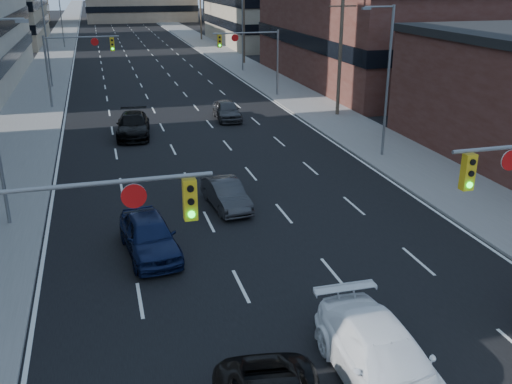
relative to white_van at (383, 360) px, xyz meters
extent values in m
cube|color=black|center=(-0.60, 124.21, -0.83)|extent=(18.00, 300.00, 0.02)
cube|color=slate|center=(-12.10, 124.21, -0.76)|extent=(5.00, 300.00, 0.15)
cube|color=slate|center=(10.90, 124.21, -0.76)|extent=(5.00, 300.00, 0.15)
cube|color=#472119|center=(23.40, 44.21, 3.66)|extent=(20.00, 30.00, 9.00)
cylinder|color=slate|center=(-7.35, 2.21, 4.96)|extent=(6.50, 0.12, 0.12)
cube|color=gold|center=(-4.70, 2.21, 4.31)|extent=(0.35, 0.28, 1.10)
cylinder|color=black|center=(-4.70, 2.05, 4.66)|extent=(0.18, 0.06, 0.18)
cylinder|color=black|center=(-4.70, 2.05, 4.31)|extent=(0.18, 0.06, 0.18)
cylinder|color=#0CE526|center=(-4.70, 2.05, 3.96)|extent=(0.18, 0.06, 0.18)
cylinder|color=white|center=(-6.10, 2.18, 4.56)|extent=(0.64, 0.06, 0.64)
cube|color=gold|center=(3.50, 2.21, 4.31)|extent=(0.35, 0.28, 1.10)
cylinder|color=black|center=(3.50, 2.05, 4.66)|extent=(0.18, 0.06, 0.18)
cylinder|color=black|center=(3.50, 2.05, 4.31)|extent=(0.18, 0.06, 0.18)
cylinder|color=#0CE526|center=(3.50, 2.05, 3.96)|extent=(0.18, 0.06, 0.18)
cylinder|color=white|center=(4.90, 2.18, 4.56)|extent=(0.64, 0.06, 0.64)
cylinder|color=slate|center=(-10.60, 39.21, 2.16)|extent=(0.18, 0.18, 6.00)
cylinder|color=slate|center=(-7.60, 39.21, 4.96)|extent=(6.00, 0.12, 0.12)
cube|color=gold|center=(-5.20, 39.21, 4.31)|extent=(0.35, 0.28, 1.10)
cylinder|color=black|center=(-5.20, 39.05, 4.66)|extent=(0.18, 0.06, 0.18)
cylinder|color=black|center=(-5.20, 39.05, 4.31)|extent=(0.18, 0.06, 0.18)
cylinder|color=#0CE526|center=(-5.20, 39.05, 3.96)|extent=(0.18, 0.06, 0.18)
cylinder|color=white|center=(-6.60, 39.18, 4.56)|extent=(0.64, 0.06, 0.64)
cylinder|color=slate|center=(9.40, 39.21, 2.16)|extent=(0.18, 0.18, 6.00)
cylinder|color=slate|center=(6.40, 39.21, 4.96)|extent=(6.00, 0.12, 0.12)
cube|color=gold|center=(4.00, 39.21, 4.31)|extent=(0.35, 0.28, 1.10)
cylinder|color=black|center=(4.00, 39.05, 4.66)|extent=(0.18, 0.06, 0.18)
cylinder|color=black|center=(4.00, 39.05, 4.31)|extent=(0.18, 0.06, 0.18)
cylinder|color=#0CE526|center=(4.00, 39.05, 3.96)|extent=(0.18, 0.06, 0.18)
cylinder|color=white|center=(5.40, 39.18, 4.56)|extent=(0.64, 0.06, 0.64)
cylinder|color=#4C3D2D|center=(11.60, 30.21, 4.66)|extent=(0.28, 0.28, 11.00)
cube|color=#4C3D2D|center=(11.60, 30.21, 7.56)|extent=(2.20, 0.10, 0.10)
cylinder|color=#4C3D2D|center=(11.60, 60.21, 4.66)|extent=(0.28, 0.28, 11.00)
cylinder|color=#4C3D2D|center=(11.60, 90.21, 4.66)|extent=(0.28, 0.28, 11.00)
cylinder|color=slate|center=(-10.20, 14.21, 8.06)|extent=(1.80, 0.10, 0.10)
cube|color=slate|center=(-9.40, 14.21, 7.98)|extent=(0.50, 0.22, 0.14)
cylinder|color=slate|center=(-11.10, 49.21, 3.66)|extent=(0.16, 0.16, 9.00)
cylinder|color=slate|center=(-11.10, 84.21, 3.66)|extent=(0.16, 0.16, 9.00)
cylinder|color=slate|center=(9.90, 19.21, 3.66)|extent=(0.16, 0.16, 9.00)
cylinder|color=slate|center=(9.00, 19.21, 8.06)|extent=(1.80, 0.10, 0.10)
cube|color=slate|center=(8.20, 19.21, 7.98)|extent=(0.50, 0.22, 0.14)
cylinder|color=slate|center=(9.90, 54.21, 3.66)|extent=(0.16, 0.16, 9.00)
imported|color=white|center=(0.00, 0.00, 0.00)|extent=(2.43, 5.81, 1.68)
imported|color=#0E1738|center=(-5.29, 9.72, -0.03)|extent=(2.41, 4.93, 1.62)
imported|color=#2C2C2E|center=(-1.24, 13.74, -0.17)|extent=(1.83, 4.21, 1.34)
imported|color=black|center=(-4.58, 28.29, -0.05)|extent=(2.74, 5.64, 1.58)
imported|color=#363739|center=(2.81, 31.36, -0.09)|extent=(1.92, 4.48, 1.51)
camera|label=1|loc=(-6.71, -11.33, 9.67)|focal=40.00mm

